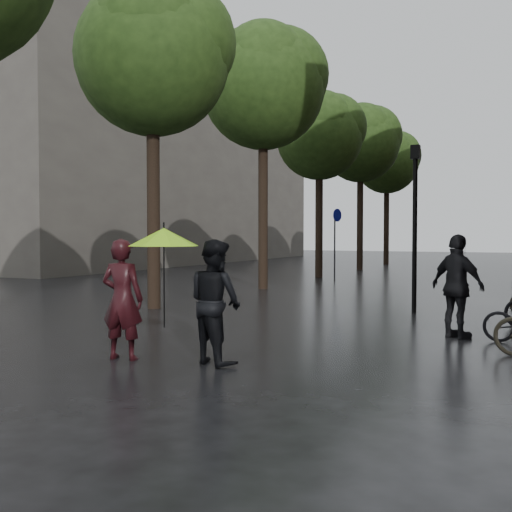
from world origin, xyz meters
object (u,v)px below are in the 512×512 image
Objects in this scene: person_burgundy at (122,299)px; person_black at (215,302)px; pedestrian_walking at (458,286)px; lamp_post at (415,211)px.

person_burgundy is 1.41m from person_black.
person_burgundy is 1.00× the size of person_black.
person_black is (1.37, 0.34, -0.00)m from person_burgundy.
person_black is 0.96× the size of pedestrian_walking.
person_black is at bearing -102.15° from lamp_post.
person_burgundy is at bearing -111.54° from lamp_post.
pedestrian_walking is at bearing -104.69° from person_black.
pedestrian_walking is at bearing -66.93° from lamp_post.
person_black is 4.64m from pedestrian_walking.
lamp_post is (-1.37, 3.21, 1.46)m from pedestrian_walking.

